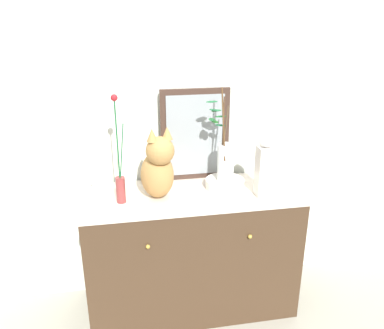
% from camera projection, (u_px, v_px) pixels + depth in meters
% --- Properties ---
extents(ground_plane, '(6.00, 6.00, 0.00)m').
position_uv_depth(ground_plane, '(192.00, 304.00, 2.64)').
color(ground_plane, '#A19D8F').
extents(wall_back, '(4.40, 0.08, 2.60)m').
position_uv_depth(wall_back, '(183.00, 100.00, 2.46)').
color(wall_back, silver).
rests_on(wall_back, ground_plane).
extents(sideboard, '(1.30, 0.50, 0.82)m').
position_uv_depth(sideboard, '(192.00, 252.00, 2.49)').
color(sideboard, '#422E1E').
rests_on(sideboard, ground_plane).
extents(mirror_leaning, '(0.43, 0.03, 0.57)m').
position_uv_depth(mirror_leaning, '(195.00, 135.00, 2.45)').
color(mirror_leaning, '#3B2820').
rests_on(mirror_leaning, sideboard).
extents(cat_sitting, '(0.24, 0.38, 0.43)m').
position_uv_depth(cat_sitting, '(158.00, 167.00, 2.22)').
color(cat_sitting, '#AE7F45').
rests_on(cat_sitting, sideboard).
extents(vase_slim_green, '(0.07, 0.05, 0.61)m').
position_uv_depth(vase_slim_green, '(120.00, 178.00, 2.18)').
color(vase_slim_green, brown).
rests_on(vase_slim_green, sideboard).
extents(bowl_porcelain, '(0.23, 0.23, 0.05)m').
position_uv_depth(bowl_porcelain, '(225.00, 184.00, 2.40)').
color(bowl_porcelain, silver).
rests_on(bowl_porcelain, sideboard).
extents(vase_glass_clear, '(0.18, 0.13, 0.55)m').
position_uv_depth(vase_glass_clear, '(225.00, 159.00, 2.34)').
color(vase_glass_clear, silver).
rests_on(vase_glass_clear, bowl_porcelain).
extents(jar_lidded_porcelain, '(0.09, 0.09, 0.37)m').
position_uv_depth(jar_lidded_porcelain, '(265.00, 168.00, 2.26)').
color(jar_lidded_porcelain, silver).
rests_on(jar_lidded_porcelain, sideboard).
extents(candle_pillar, '(0.05, 0.05, 0.15)m').
position_uv_depth(candle_pillar, '(93.00, 198.00, 2.13)').
color(candle_pillar, silver).
rests_on(candle_pillar, sideboard).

